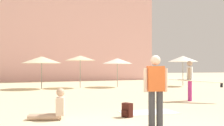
# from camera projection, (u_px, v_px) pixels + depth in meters

# --- Properties ---
(hotel_pink) EXTENTS (18.53, 10.67, 19.88)m
(hotel_pink) POSITION_uv_depth(u_px,v_px,m) (68.00, 2.00, 35.77)
(hotel_pink) COLOR beige
(hotel_pink) RESTS_ON ground
(cafe_umbrella_0) EXTENTS (2.21, 2.21, 2.34)m
(cafe_umbrella_0) POSITION_uv_depth(u_px,v_px,m) (80.00, 58.00, 20.17)
(cafe_umbrella_0) COLOR gray
(cafe_umbrella_0) RESTS_ON ground
(cafe_umbrella_2) EXTENTS (2.30, 2.30, 2.17)m
(cafe_umbrella_2) POSITION_uv_depth(u_px,v_px,m) (117.00, 61.00, 21.07)
(cafe_umbrella_2) COLOR gray
(cafe_umbrella_2) RESTS_ON ground
(cafe_umbrella_3) EXTENTS (2.36, 2.36, 2.39)m
(cafe_umbrella_3) POSITION_uv_depth(u_px,v_px,m) (183.00, 59.00, 22.12)
(cafe_umbrella_3) COLOR gray
(cafe_umbrella_3) RESTS_ON ground
(cafe_umbrella_6) EXTENTS (2.72, 2.72, 2.24)m
(cafe_umbrella_6) POSITION_uv_depth(u_px,v_px,m) (42.00, 60.00, 19.22)
(cafe_umbrella_6) COLOR gray
(cafe_umbrella_6) RESTS_ON ground
(beach_towel) EXTENTS (1.82, 1.02, 0.01)m
(beach_towel) POSITION_uv_depth(u_px,v_px,m) (148.00, 112.00, 9.10)
(beach_towel) COLOR white
(beach_towel) RESTS_ON ground
(backpack) EXTENTS (0.33, 0.35, 0.42)m
(backpack) POSITION_uv_depth(u_px,v_px,m) (127.00, 110.00, 8.25)
(backpack) COLOR #401711
(backpack) RESTS_ON ground
(person_far_right) EXTENTS (1.07, 0.62, 0.89)m
(person_far_right) POSITION_uv_depth(u_px,v_px,m) (53.00, 109.00, 7.88)
(person_far_right) COLOR #D1A889
(person_far_right) RESTS_ON ground
(person_near_right) EXTENTS (2.44, 2.01, 1.77)m
(person_near_right) POSITION_uv_depth(u_px,v_px,m) (191.00, 80.00, 12.17)
(person_near_right) COLOR #B7337F
(person_near_right) RESTS_ON ground
(person_near_left) EXTENTS (0.61, 0.29, 1.77)m
(person_near_left) POSITION_uv_depth(u_px,v_px,m) (156.00, 88.00, 6.77)
(person_near_left) COLOR #3D3D42
(person_near_left) RESTS_ON ground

